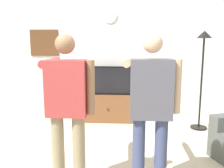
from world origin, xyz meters
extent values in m
cube|color=silver|center=(0.00, 2.95, 1.35)|extent=(6.40, 0.10, 2.70)
cube|color=brown|center=(-0.23, 2.60, 0.28)|extent=(1.13, 0.50, 0.57)
sphere|color=black|center=(-0.23, 2.34, 0.31)|extent=(0.04, 0.04, 0.04)
cube|color=black|center=(-0.23, 2.65, 0.88)|extent=(1.09, 0.06, 0.62)
cube|color=black|center=(-0.23, 2.62, 0.88)|extent=(1.03, 0.01, 0.56)
cylinder|color=white|center=(-0.23, 2.89, 2.28)|extent=(0.31, 0.03, 0.31)
cube|color=brown|center=(-1.71, 2.90, 1.69)|extent=(0.64, 0.04, 0.59)
cylinder|color=black|center=(1.61, 2.19, 0.01)|extent=(0.32, 0.32, 0.03)
cylinder|color=black|center=(1.61, 2.19, 0.90)|extent=(0.04, 0.04, 1.75)
cone|color=black|center=(1.61, 2.19, 1.85)|extent=(0.28, 0.28, 0.14)
cylinder|color=gray|center=(-0.60, -0.02, 0.45)|extent=(0.14, 0.14, 0.91)
cylinder|color=gray|center=(-0.36, -0.02, 0.45)|extent=(0.14, 0.14, 0.91)
cube|color=#A53838|center=(-0.48, -0.02, 1.21)|extent=(0.43, 0.22, 0.60)
sphere|color=#8C6647|center=(-0.48, -0.02, 1.67)|extent=(0.21, 0.21, 0.21)
cylinder|color=#A53838|center=(-0.74, 0.27, 1.46)|extent=(0.09, 0.58, 0.09)
cube|color=white|center=(-0.74, 0.59, 1.46)|extent=(0.04, 0.12, 0.04)
cylinder|color=#8C6647|center=(-0.22, -0.02, 1.22)|extent=(0.09, 0.09, 0.58)
cylinder|color=#384266|center=(0.30, 0.04, 0.44)|extent=(0.14, 0.14, 0.88)
cylinder|color=#384266|center=(0.55, 0.04, 0.44)|extent=(0.14, 0.14, 0.88)
cube|color=#4C4C56|center=(0.43, 0.04, 1.20)|extent=(0.45, 0.22, 0.64)
sphere|color=tan|center=(0.43, 0.04, 1.68)|extent=(0.21, 0.21, 0.21)
cylinder|color=tan|center=(0.16, 0.33, 1.47)|extent=(0.09, 0.58, 0.09)
cube|color=white|center=(0.16, 0.65, 1.47)|extent=(0.04, 0.12, 0.04)
cylinder|color=tan|center=(0.70, 0.04, 1.23)|extent=(0.09, 0.09, 0.58)
camera|label=1|loc=(0.16, -2.49, 1.68)|focal=38.30mm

